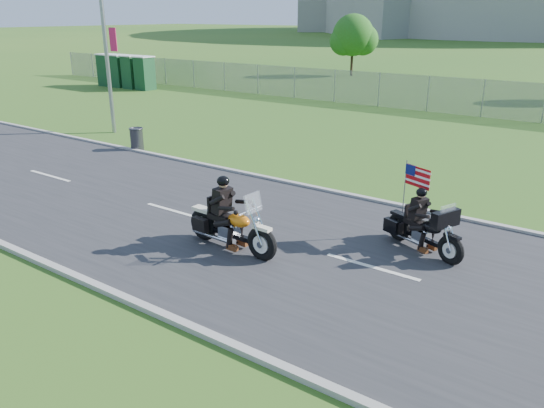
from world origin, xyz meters
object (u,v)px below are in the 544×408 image
Objects in this scene: porta_toilet_b at (132,73)px; porta_toilet_c at (119,72)px; motorcycle_follow at (424,231)px; trash_can at (137,139)px; porta_toilet_a at (145,74)px; streetlight at (106,5)px; motorcycle_lead at (230,227)px; porta_toilet_d at (107,70)px.

porta_toilet_b is 1.40m from porta_toilet_c.
trash_can is (-13.04, 2.82, -0.08)m from motorcycle_follow.
porta_toilet_a and porta_toilet_b have the same top height.
streetlight is at bearing 151.42° from trash_can.
motorcycle_lead is 10.68m from trash_can.
streetlight reaches higher than motorcycle_lead.
porta_toilet_c is 2.56× the size of trash_can.
porta_toilet_c is at bearing 148.28° from motorcycle_lead.
porta_toilet_b is 1.00× the size of porta_toilet_c.
motorcycle_follow reaches higher than trash_can.
porta_toilet_b is 0.86× the size of motorcycle_lead.
porta_toilet_c is 31.31m from motorcycle_lead.
porta_toilet_a is 1.40m from porta_toilet_b.
porta_toilet_a reaches higher than trash_can.
porta_toilet_a reaches higher than motorcycle_lead.
porta_toilet_b is at bearing 173.43° from motorcycle_follow.
streetlight is 4.61× the size of motorcycle_follow.
streetlight is at bearing -37.17° from porta_toilet_d.
porta_toilet_a and porta_toilet_d have the same top height.
porta_toilet_b is at bearing 146.75° from motorcycle_lead.
streetlight is at bearing -43.35° from porta_toilet_b.
porta_toilet_b reaches higher than trash_can.
streetlight is 15.55m from motorcycle_lead.
porta_toilet_b is 1.00× the size of porta_toilet_d.
porta_toilet_a is 1.00× the size of porta_toilet_c.
porta_toilet_b is 2.80m from porta_toilet_d.
porta_toilet_c is 33.23m from motorcycle_follow.
trash_can is at bearing -28.58° from streetlight.
motorcycle_lead is at bearing -33.67° from porta_toilet_d.
porta_toilet_a is at bearing 0.00° from porta_toilet_c.
motorcycle_follow is (26.58, -15.52, -0.62)m from porta_toilet_a.
porta_toilet_c and porta_toilet_d have the same top height.
motorcycle_follow is at bearing -29.01° from porta_toilet_b.
porta_toilet_d is at bearing 142.83° from streetlight.
streetlight is 4.35× the size of porta_toilet_a.
porta_toilet_d is at bearing 144.41° from trash_can.
porta_toilet_c is (-2.80, 0.00, 0.00)m from porta_toilet_a.
porta_toilet_b reaches higher than motorcycle_lead.
porta_toilet_d is 0.86× the size of motorcycle_lead.
porta_toilet_d is at bearing 149.70° from motorcycle_lead.
porta_toilet_d is at bearing 175.69° from motorcycle_follow.
porta_toilet_a is 0.86× the size of motorcycle_lead.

